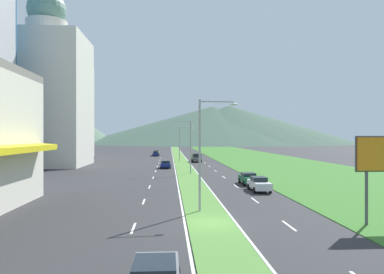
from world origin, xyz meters
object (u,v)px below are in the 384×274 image
(street_lamp_far, at_px, (181,141))
(car_2, at_px, (249,178))
(car_0, at_px, (156,154))
(car_5, at_px, (156,153))
(pickup_truck_0, at_px, (197,158))
(car_3, at_px, (166,164))
(street_lamp_mid, at_px, (188,143))
(street_lamp_near, at_px, (204,147))
(car_1, at_px, (259,184))

(street_lamp_far, height_order, car_2, street_lamp_far)
(car_0, relative_size, car_5, 0.92)
(street_lamp_far, bearing_deg, pickup_truck_0, -33.35)
(car_3, bearing_deg, car_2, -156.25)
(street_lamp_mid, bearing_deg, car_5, 96.87)
(street_lamp_far, bearing_deg, street_lamp_mid, -89.90)
(street_lamp_far, bearing_deg, car_0, 106.42)
(pickup_truck_0, bearing_deg, car_5, -161.52)
(street_lamp_mid, distance_m, street_lamp_far, 28.91)
(car_5, bearing_deg, car_0, -179.63)
(street_lamp_near, distance_m, pickup_truck_0, 55.82)
(car_5, xyz_separation_m, pickup_truck_0, (10.34, -30.93, 0.20))
(car_2, distance_m, car_3, 25.94)
(car_0, xyz_separation_m, car_2, (13.78, -65.21, -0.02))
(street_lamp_mid, bearing_deg, pickup_truck_0, 82.74)
(car_1, relative_size, car_3, 1.02)
(car_2, bearing_deg, car_3, -156.25)
(street_lamp_far, relative_size, car_0, 1.87)
(street_lamp_mid, height_order, car_2, street_lamp_mid)
(street_lamp_mid, bearing_deg, car_2, -62.20)
(street_lamp_far, height_order, car_1, street_lamp_far)
(street_lamp_far, bearing_deg, car_5, 103.52)
(street_lamp_near, height_order, pickup_truck_0, street_lamp_near)
(car_0, bearing_deg, car_1, -169.05)
(street_lamp_far, bearing_deg, car_2, -80.63)
(street_lamp_mid, height_order, car_1, street_lamp_mid)
(street_lamp_near, relative_size, car_0, 2.01)
(street_lamp_far, relative_size, car_1, 1.79)
(street_lamp_near, relative_size, street_lamp_mid, 1.05)
(car_2, height_order, pickup_truck_0, pickup_truck_0)
(street_lamp_far, xyz_separation_m, car_5, (-6.89, 28.66, -4.03))
(street_lamp_far, distance_m, car_0, 24.59)
(car_2, distance_m, pickup_truck_0, 39.82)
(car_1, bearing_deg, pickup_truck_0, -175.71)
(street_lamp_mid, relative_size, car_1, 1.84)
(car_1, xyz_separation_m, pickup_truck_0, (-3.39, 45.22, 0.20))
(street_lamp_far, height_order, pickup_truck_0, street_lamp_far)
(street_lamp_near, bearing_deg, street_lamp_far, 89.89)
(street_lamp_mid, distance_m, car_1, 20.21)
(street_lamp_mid, bearing_deg, car_0, 97.54)
(street_lamp_near, distance_m, street_lamp_far, 57.82)
(car_0, relative_size, car_1, 0.96)
(car_2, relative_size, pickup_truck_0, 0.82)
(car_5, bearing_deg, street_lamp_mid, -173.13)
(car_3, bearing_deg, pickup_truck_0, -23.63)
(street_lamp_mid, relative_size, street_lamp_far, 1.03)
(car_1, xyz_separation_m, car_2, (0.08, 5.55, -0.04))
(street_lamp_mid, bearing_deg, street_lamp_near, -90.32)
(car_3, relative_size, pickup_truck_0, 0.83)
(pickup_truck_0, bearing_deg, car_1, 4.29)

